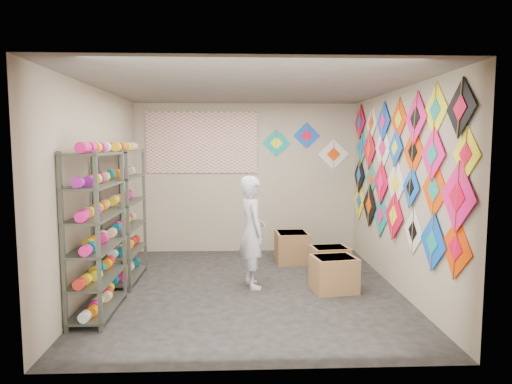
{
  "coord_description": "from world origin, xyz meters",
  "views": [
    {
      "loc": [
        -0.16,
        -6.06,
        1.97
      ],
      "look_at": [
        0.1,
        0.3,
        1.3
      ],
      "focal_mm": 32.0,
      "sensor_mm": 36.0,
      "label": 1
    }
  ],
  "objects_px": {
    "shelf_rack_back": "(124,216)",
    "carton_a": "(334,274)",
    "carton_b": "(330,261)",
    "shelf_rack_front": "(96,234)",
    "carton_c": "(292,247)",
    "shopkeeper": "(252,232)"
  },
  "relations": [
    {
      "from": "shelf_rack_front",
      "to": "shelf_rack_back",
      "type": "bearing_deg",
      "value": 90.0
    },
    {
      "from": "shelf_rack_front",
      "to": "carton_b",
      "type": "bearing_deg",
      "value": 25.46
    },
    {
      "from": "carton_b",
      "to": "carton_a",
      "type": "bearing_deg",
      "value": -103.45
    },
    {
      "from": "carton_a",
      "to": "carton_b",
      "type": "distance_m",
      "value": 0.72
    },
    {
      "from": "shelf_rack_front",
      "to": "carton_a",
      "type": "bearing_deg",
      "value": 13.77
    },
    {
      "from": "shelf_rack_back",
      "to": "carton_b",
      "type": "relative_size",
      "value": 3.53
    },
    {
      "from": "shelf_rack_back",
      "to": "shelf_rack_front",
      "type": "bearing_deg",
      "value": -90.0
    },
    {
      "from": "shelf_rack_front",
      "to": "carton_b",
      "type": "xyz_separation_m",
      "value": [
        3.0,
        1.43,
        -0.73
      ]
    },
    {
      "from": "carton_a",
      "to": "carton_c",
      "type": "xyz_separation_m",
      "value": [
        -0.38,
        1.53,
        0.02
      ]
    },
    {
      "from": "shelf_rack_front",
      "to": "carton_b",
      "type": "relative_size",
      "value": 3.53
    },
    {
      "from": "carton_b",
      "to": "shelf_rack_front",
      "type": "bearing_deg",
      "value": -161.07
    },
    {
      "from": "shelf_rack_back",
      "to": "carton_a",
      "type": "relative_size",
      "value": 3.37
    },
    {
      "from": "shelf_rack_front",
      "to": "carton_a",
      "type": "relative_size",
      "value": 3.37
    },
    {
      "from": "carton_a",
      "to": "shopkeeper",
      "type": "bearing_deg",
      "value": 158.52
    },
    {
      "from": "shelf_rack_back",
      "to": "carton_b",
      "type": "height_order",
      "value": "shelf_rack_back"
    },
    {
      "from": "shelf_rack_back",
      "to": "carton_b",
      "type": "distance_m",
      "value": 3.09
    },
    {
      "from": "shopkeeper",
      "to": "carton_a",
      "type": "distance_m",
      "value": 1.24
    },
    {
      "from": "shopkeeper",
      "to": "carton_b",
      "type": "height_order",
      "value": "shopkeeper"
    },
    {
      "from": "shopkeeper",
      "to": "carton_c",
      "type": "xyz_separation_m",
      "value": [
        0.71,
        1.29,
        -0.52
      ]
    },
    {
      "from": "shelf_rack_front",
      "to": "carton_a",
      "type": "height_order",
      "value": "shelf_rack_front"
    },
    {
      "from": "carton_c",
      "to": "shelf_rack_back",
      "type": "bearing_deg",
      "value": -161.7
    },
    {
      "from": "carton_a",
      "to": "carton_b",
      "type": "xyz_separation_m",
      "value": [
        0.09,
        0.71,
        -0.01
      ]
    }
  ]
}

